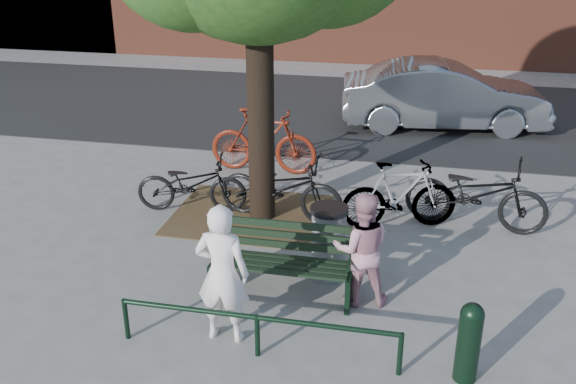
% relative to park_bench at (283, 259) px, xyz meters
% --- Properties ---
extents(ground, '(90.00, 90.00, 0.00)m').
position_rel_park_bench_xyz_m(ground, '(0.00, -0.08, -0.48)').
color(ground, gray).
rests_on(ground, ground).
extents(dirt_pit, '(2.40, 2.00, 0.02)m').
position_rel_park_bench_xyz_m(dirt_pit, '(-1.00, 2.12, -0.47)').
color(dirt_pit, brown).
rests_on(dirt_pit, ground).
extents(road, '(40.00, 7.00, 0.01)m').
position_rel_park_bench_xyz_m(road, '(0.00, 8.42, -0.47)').
color(road, black).
rests_on(road, ground).
extents(park_bench, '(1.74, 0.54, 0.97)m').
position_rel_park_bench_xyz_m(park_bench, '(0.00, 0.00, 0.00)').
color(park_bench, black).
rests_on(park_bench, ground).
extents(guard_railing, '(3.06, 0.06, 0.51)m').
position_rel_park_bench_xyz_m(guard_railing, '(0.00, -1.28, -0.08)').
color(guard_railing, black).
rests_on(guard_railing, ground).
extents(person_left, '(0.60, 0.39, 1.63)m').
position_rel_park_bench_xyz_m(person_left, '(-0.44, -1.03, 0.33)').
color(person_left, white).
rests_on(person_left, ground).
extents(person_right, '(0.79, 0.66, 1.43)m').
position_rel_park_bench_xyz_m(person_right, '(0.95, 0.02, 0.24)').
color(person_right, '#BF8391').
rests_on(person_right, ground).
extents(bollard, '(0.24, 0.24, 0.89)m').
position_rel_park_bench_xyz_m(bollard, '(2.16, -1.20, -0.00)').
color(bollard, black).
rests_on(bollard, ground).
extents(litter_bin, '(0.49, 0.49, 0.99)m').
position_rel_park_bench_xyz_m(litter_bin, '(0.48, 0.52, 0.03)').
color(litter_bin, gray).
rests_on(litter_bin, ground).
extents(bicycle_a, '(1.82, 0.88, 0.92)m').
position_rel_park_bench_xyz_m(bicycle_a, '(-1.95, 2.12, -0.02)').
color(bicycle_a, black).
rests_on(bicycle_a, ground).
extents(bicycle_b, '(2.01, 0.62, 1.20)m').
position_rel_park_bench_xyz_m(bicycle_b, '(-1.25, 4.02, 0.12)').
color(bicycle_b, '#611B0D').
rests_on(bicycle_b, ground).
extents(bicycle_c, '(2.06, 0.93, 1.05)m').
position_rel_park_bench_xyz_m(bicycle_c, '(-0.50, 2.12, 0.04)').
color(bicycle_c, black).
rests_on(bicycle_c, ground).
extents(bicycle_d, '(1.82, 0.99, 1.05)m').
position_rel_park_bench_xyz_m(bicycle_d, '(1.30, 2.19, 0.05)').
color(bicycle_d, gray).
rests_on(bicycle_d, ground).
extents(bicycle_e, '(2.17, 1.03, 1.10)m').
position_rel_park_bench_xyz_m(bicycle_e, '(2.42, 2.43, 0.07)').
color(bicycle_e, black).
rests_on(bicycle_e, ground).
extents(parked_car, '(4.62, 2.13, 1.47)m').
position_rel_park_bench_xyz_m(parked_car, '(1.99, 7.49, 0.26)').
color(parked_car, gray).
rests_on(parked_car, ground).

